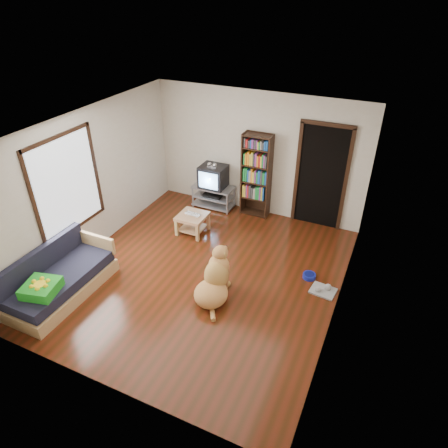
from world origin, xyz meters
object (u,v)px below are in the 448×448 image
at_px(coffee_table, 192,220).
at_px(bookshelf, 256,171).
at_px(laptop, 191,215).
at_px(sofa, 61,280).
at_px(tv_stand, 214,196).
at_px(dog_bowl, 309,276).
at_px(grey_rag, 323,291).
at_px(dog, 215,281).
at_px(crt_tv, 214,176).
at_px(green_cushion, 41,288).

bearing_deg(coffee_table, bookshelf, 54.84).
distance_m(laptop, sofa, 2.69).
xyz_separation_m(laptop, coffee_table, (-0.00, 0.03, -0.13)).
distance_m(tv_stand, bookshelf, 1.20).
height_order(dog_bowl, tv_stand, tv_stand).
bearing_deg(grey_rag, bookshelf, 135.42).
relative_size(dog_bowl, dog, 0.21).
relative_size(laptop, sofa, 0.18).
relative_size(tv_stand, coffee_table, 1.64).
distance_m(crt_tv, coffee_table, 1.25).
height_order(tv_stand, dog, dog).
bearing_deg(bookshelf, crt_tv, -175.68).
bearing_deg(sofa, crt_tv, 75.07).
bearing_deg(bookshelf, tv_stand, -174.37).
relative_size(dog_bowl, bookshelf, 0.12).
xyz_separation_m(green_cushion, laptop, (0.93, 2.92, -0.09)).
relative_size(laptop, bookshelf, 0.18).
relative_size(bookshelf, dog, 1.74).
bearing_deg(dog_bowl, bookshelf, 134.63).
height_order(green_cushion, grey_rag, green_cushion).
relative_size(laptop, crt_tv, 0.55).
bearing_deg(tv_stand, bookshelf, 5.63).
distance_m(grey_rag, crt_tv, 3.51).
bearing_deg(bookshelf, green_cushion, -113.30).
height_order(dog_bowl, dog, dog).
relative_size(crt_tv, dog, 0.56).
height_order(dog_bowl, bookshelf, bookshelf).
relative_size(green_cushion, dog, 0.46).
height_order(green_cushion, sofa, sofa).
bearing_deg(crt_tv, sofa, -104.93).
height_order(laptop, grey_rag, laptop).
xyz_separation_m(laptop, grey_rag, (2.81, -0.66, -0.40)).
xyz_separation_m(grey_rag, coffee_table, (-2.81, 0.69, 0.27)).
xyz_separation_m(tv_stand, sofa, (-0.97, -3.63, -0.01)).
height_order(bookshelf, sofa, bookshelf).
bearing_deg(laptop, dog, -43.70).
relative_size(green_cushion, bookshelf, 0.27).
xyz_separation_m(crt_tv, dog, (1.32, -2.69, -0.43)).
height_order(grey_rag, dog, dog).
distance_m(bookshelf, sofa, 4.26).
bearing_deg(bookshelf, sofa, -117.32).
xyz_separation_m(tv_stand, crt_tv, (0.00, 0.02, 0.47)).
bearing_deg(bookshelf, grey_rag, -44.58).
xyz_separation_m(bookshelf, coffee_table, (-0.87, -1.23, -0.72)).
bearing_deg(coffee_table, crt_tv, 94.13).
bearing_deg(green_cushion, bookshelf, 52.54).
relative_size(green_cushion, laptop, 1.50).
bearing_deg(dog_bowl, green_cushion, -143.91).
distance_m(green_cushion, crt_tv, 4.20).
height_order(green_cushion, bookshelf, bookshelf).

